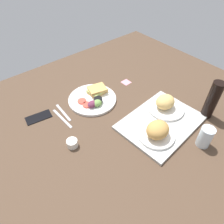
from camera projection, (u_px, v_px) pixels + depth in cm
name	position (u px, v px, depth cm)	size (l,w,h in cm)	color
ground_plane	(111.00, 114.00, 123.14)	(190.00, 150.00, 3.00)	#4C3828
serving_tray	(161.00, 122.00, 115.37)	(45.00, 33.00, 1.60)	#B2B2AD
bread_plate_near	(165.00, 104.00, 119.87)	(21.64, 21.64, 9.31)	white
bread_plate_far	(157.00, 131.00, 104.19)	(19.39, 19.39, 9.87)	white
plate_with_salad	(94.00, 98.00, 129.13)	(30.06, 30.06, 5.40)	white
drinking_glass	(205.00, 137.00, 101.40)	(6.70, 6.70, 11.64)	silver
soda_bottle	(212.00, 100.00, 112.55)	(6.40, 6.40, 23.24)	black
espresso_cup	(72.00, 143.00, 103.33)	(5.60, 5.60, 4.00)	silver
fork	(63.00, 112.00, 121.92)	(17.00, 1.40, 0.50)	#B7B7BC
knife	(62.00, 118.00, 118.34)	(19.00, 1.40, 0.50)	#B7B7BC
cell_phone	(39.00, 117.00, 118.93)	(14.40, 7.20, 0.80)	black
sticky_note	(126.00, 82.00, 144.03)	(5.60, 5.60, 0.12)	pink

